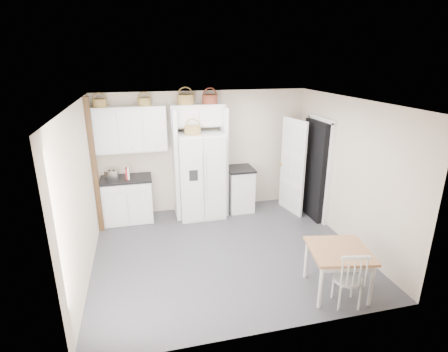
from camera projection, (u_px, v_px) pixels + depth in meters
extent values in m
plane|color=#47464E|center=(226.00, 251.00, 6.17)|extent=(4.50, 4.50, 0.00)
plane|color=white|center=(227.00, 102.00, 5.34)|extent=(4.50, 4.50, 0.00)
plane|color=#C8B097|center=(204.00, 152.00, 7.60)|extent=(4.50, 0.00, 4.50)
plane|color=#C8B097|center=(81.00, 194.00, 5.25)|extent=(0.00, 4.00, 4.00)
plane|color=#C8B097|center=(348.00, 172.00, 6.26)|extent=(0.00, 4.00, 4.00)
cube|color=silver|center=(201.00, 175.00, 7.32)|extent=(0.93, 0.75, 1.80)
cube|color=white|center=(128.00, 200.00, 7.22)|extent=(0.97, 0.61, 0.90)
cube|color=white|center=(239.00, 189.00, 7.75)|extent=(0.53, 0.63, 0.93)
cube|color=brown|center=(337.00, 270.00, 5.02)|extent=(0.96, 0.96, 0.68)
cube|color=white|center=(348.00, 279.00, 4.72)|extent=(0.45, 0.43, 0.80)
cube|color=black|center=(126.00, 179.00, 7.07)|extent=(1.01, 0.65, 0.04)
cube|color=black|center=(240.00, 169.00, 7.60)|extent=(0.57, 0.68, 0.04)
cube|color=silver|center=(112.00, 175.00, 6.97)|extent=(0.28, 0.20, 0.18)
cube|color=maroon|center=(126.00, 174.00, 6.96)|extent=(0.04, 0.15, 0.23)
cube|color=silver|center=(128.00, 173.00, 6.96)|extent=(0.04, 0.16, 0.24)
cylinder|color=brown|center=(100.00, 103.00, 6.62)|extent=(0.26, 0.26, 0.15)
cylinder|color=brown|center=(144.00, 102.00, 6.81)|extent=(0.26, 0.26, 0.15)
cylinder|color=brown|center=(186.00, 100.00, 6.98)|extent=(0.34, 0.34, 0.19)
cylinder|color=maroon|center=(210.00, 99.00, 7.10)|extent=(0.32, 0.32, 0.18)
cylinder|color=brown|center=(193.00, 130.00, 6.88)|extent=(0.32, 0.32, 0.17)
cube|color=white|center=(131.00, 129.00, 6.91)|extent=(1.40, 0.34, 0.90)
cube|color=white|center=(198.00, 115.00, 7.14)|extent=(1.12, 0.34, 0.45)
cube|color=white|center=(175.00, 164.00, 7.22)|extent=(0.08, 0.60, 2.30)
cube|color=white|center=(223.00, 161.00, 7.45)|extent=(0.08, 0.60, 2.30)
cube|color=#462911|center=(94.00, 167.00, 6.50)|extent=(0.09, 0.09, 2.60)
cube|color=black|center=(315.00, 170.00, 7.25)|extent=(0.18, 0.85, 2.05)
cube|color=white|center=(293.00, 167.00, 7.48)|extent=(0.21, 0.79, 2.05)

